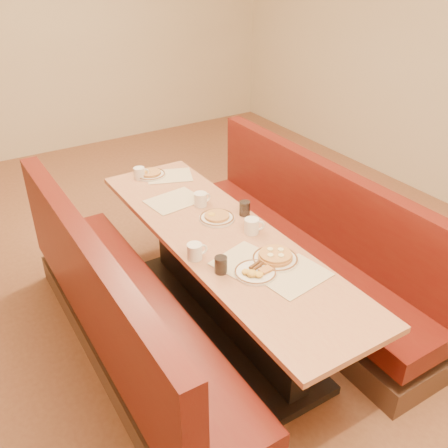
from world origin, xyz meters
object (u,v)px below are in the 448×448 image
coffee_mug_a (252,226)px  coffee_mug_d (140,173)px  coffee_mug_b (195,251)px  soda_tumbler_mid (245,208)px  coffee_mug_c (201,199)px  soda_tumbler_near (221,265)px  pancake_plate (275,257)px  diner_table (222,282)px  booth_right (304,252)px  booth_left (123,321)px  eggs_plate (255,272)px

coffee_mug_a → coffee_mug_d: size_ratio=1.06×
coffee_mug_b → soda_tumbler_mid: bearing=33.3°
coffee_mug_b → soda_tumbler_mid: size_ratio=1.26×
coffee_mug_c → soda_tumbler_near: size_ratio=1.28×
pancake_plate → coffee_mug_b: coffee_mug_b is taller
diner_table → booth_right: (0.73, 0.00, -0.01)m
booth_left → coffee_mug_d: (0.63, 1.10, 0.44)m
booth_right → coffee_mug_a: (-0.54, -0.07, 0.44)m
coffee_mug_d → coffee_mug_a: bearing=-61.2°
pancake_plate → eggs_plate: 0.19m
coffee_mug_c → coffee_mug_d: bearing=102.5°
coffee_mug_d → soda_tumbler_mid: size_ratio=1.18×
booth_right → soda_tumbler_mid: booth_right is taller
booth_left → booth_right: size_ratio=1.00×
booth_left → coffee_mug_a: booth_left is taller
coffee_mug_c → soda_tumbler_near: soda_tumbler_near is taller
eggs_plate → soda_tumbler_near: (-0.16, 0.12, 0.04)m
eggs_plate → coffee_mug_d: (-0.04, 1.56, 0.03)m
booth_right → pancake_plate: (-0.61, -0.41, 0.41)m
diner_table → coffee_mug_c: coffee_mug_c is taller
coffee_mug_c → pancake_plate: bearing=-91.2°
booth_right → coffee_mug_b: size_ratio=18.86×
coffee_mug_a → soda_tumbler_near: (-0.41, -0.27, -0.00)m
booth_left → coffee_mug_b: booth_left is taller
booth_left → eggs_plate: 0.91m
coffee_mug_d → soda_tumbler_near: (-0.12, -1.44, 0.00)m
diner_table → coffee_mug_a: size_ratio=19.02×
eggs_plate → booth_left: bearing=145.3°
diner_table → booth_right: booth_right is taller
coffee_mug_b → coffee_mug_d: size_ratio=1.07×
diner_table → soda_tumbler_mid: (0.28, 0.15, 0.43)m
coffee_mug_c → soda_tumbler_mid: soda_tumbler_mid is taller
coffee_mug_a → coffee_mug_c: (-0.10, 0.51, -0.00)m
coffee_mug_a → booth_left: bearing=-159.8°
coffee_mug_a → diner_table: bearing=-176.6°
pancake_plate → coffee_mug_a: coffee_mug_a is taller
diner_table → eggs_plate: bearing=-97.4°
diner_table → soda_tumbler_near: bearing=-122.7°
diner_table → booth_right: size_ratio=1.00×
diner_table → booth_left: booth_left is taller
coffee_mug_a → coffee_mug_d: 1.21m
coffee_mug_b → pancake_plate: bearing=-29.0°
diner_table → soda_tumbler_near: 0.59m
soda_tumbler_near → eggs_plate: bearing=-37.2°
soda_tumbler_near → soda_tumbler_mid: (0.50, 0.50, 0.00)m
pancake_plate → coffee_mug_a: size_ratio=2.13×
coffee_mug_c → soda_tumbler_mid: bearing=-59.6°
booth_left → coffee_mug_b: size_ratio=18.86×
coffee_mug_c → soda_tumbler_mid: (0.19, -0.28, -0.00)m
coffee_mug_a → coffee_mug_c: coffee_mug_a is taller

